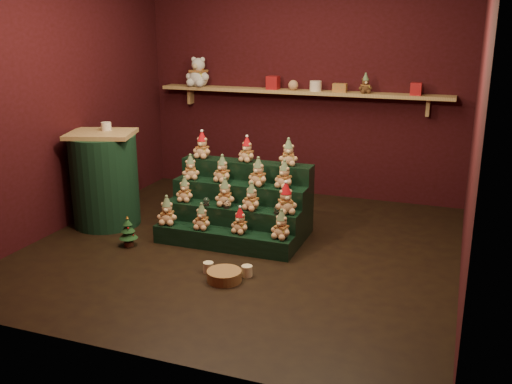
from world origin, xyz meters
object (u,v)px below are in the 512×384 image
at_px(snow_globe_b, 227,204).
at_px(brown_bear, 365,84).
at_px(side_table, 105,179).
at_px(mug_right, 247,271).
at_px(snow_globe_a, 206,202).
at_px(riser_tier_front, 222,240).
at_px(wicker_basket, 224,276).
at_px(mini_christmas_tree, 128,231).
at_px(white_bear, 198,68).
at_px(snow_globe_c, 277,210).
at_px(mug_left, 208,267).

relative_size(snow_globe_b, brown_bear, 0.39).
height_order(side_table, mug_right, side_table).
bearing_deg(snow_globe_a, riser_tier_front, -33.86).
relative_size(side_table, mug_right, 10.59).
height_order(snow_globe_a, side_table, side_table).
xyz_separation_m(riser_tier_front, snow_globe_b, (-0.02, 0.16, 0.31)).
bearing_deg(snow_globe_b, riser_tier_front, -82.80).
xyz_separation_m(snow_globe_a, wicker_basket, (0.54, -0.82, -0.36)).
height_order(snow_globe_b, wicker_basket, snow_globe_b).
relative_size(snow_globe_b, mug_right, 0.90).
xyz_separation_m(side_table, brown_bear, (2.42, 1.72, 0.93)).
distance_m(mini_christmas_tree, wicker_basket, 1.26).
bearing_deg(white_bear, riser_tier_front, -54.00).
height_order(snow_globe_b, mini_christmas_tree, snow_globe_b).
distance_m(snow_globe_c, mug_left, 0.88).
distance_m(side_table, brown_bear, 3.12).
distance_m(snow_globe_b, snow_globe_c, 0.52).
height_order(mug_left, white_bear, white_bear).
height_order(mug_left, wicker_basket, same).
bearing_deg(white_bear, mug_right, -51.49).
xyz_separation_m(side_table, mug_right, (1.90, -0.72, -0.45)).
height_order(snow_globe_a, brown_bear, brown_bear).
height_order(side_table, mug_left, side_table).
bearing_deg(mug_right, snow_globe_c, 85.90).
xyz_separation_m(snow_globe_c, mini_christmas_tree, (-1.39, -0.42, -0.25)).
distance_m(snow_globe_c, brown_bear, 2.11).
height_order(side_table, white_bear, white_bear).
relative_size(mini_christmas_tree, mug_left, 3.38).
xyz_separation_m(snow_globe_c, mug_right, (-0.05, -0.67, -0.35)).
bearing_deg(snow_globe_c, snow_globe_a, 180.00).
bearing_deg(mug_left, white_bear, 116.75).
height_order(mug_right, brown_bear, brown_bear).
height_order(snow_globe_a, mug_right, snow_globe_a).
bearing_deg(riser_tier_front, mug_left, -79.33).
bearing_deg(mug_left, mini_christmas_tree, 163.77).
bearing_deg(mug_right, side_table, 159.21).
bearing_deg(riser_tier_front, snow_globe_c, 17.82).
distance_m(snow_globe_a, mug_left, 0.86).
height_order(riser_tier_front, mini_christmas_tree, mini_christmas_tree).
relative_size(mini_christmas_tree, brown_bear, 1.41).
bearing_deg(side_table, snow_globe_c, -19.33).
bearing_deg(mug_left, snow_globe_b, 99.89).
distance_m(snow_globe_a, white_bear, 2.31).
relative_size(side_table, mug_left, 11.05).
bearing_deg(riser_tier_front, side_table, 171.54).
xyz_separation_m(snow_globe_c, wicker_basket, (-0.19, -0.82, -0.35)).
height_order(snow_globe_a, white_bear, white_bear).
relative_size(snow_globe_c, wicker_basket, 0.27).
relative_size(side_table, white_bear, 2.20).
height_order(snow_globe_a, mug_left, snow_globe_a).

